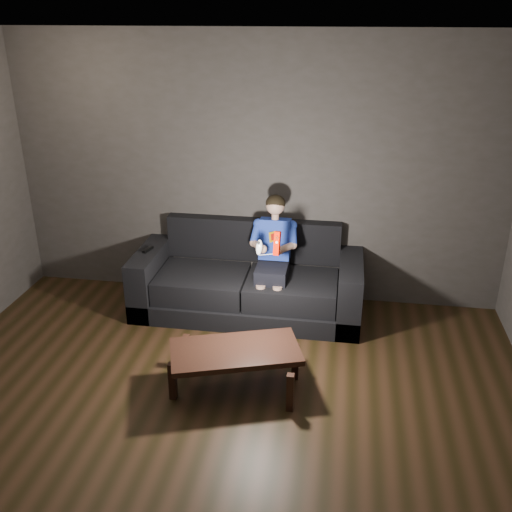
# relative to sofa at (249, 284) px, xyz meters

# --- Properties ---
(floor) EXTENTS (5.00, 5.00, 0.00)m
(floor) POSITION_rel_sofa_xyz_m (0.02, -2.13, -0.28)
(floor) COLOR black
(floor) RESTS_ON ground
(back_wall) EXTENTS (5.00, 0.04, 2.70)m
(back_wall) POSITION_rel_sofa_xyz_m (0.02, 0.37, 1.07)
(back_wall) COLOR #3C3834
(back_wall) RESTS_ON ground
(ceiling) EXTENTS (5.00, 5.00, 0.02)m
(ceiling) POSITION_rel_sofa_xyz_m (0.02, -2.13, 2.42)
(ceiling) COLOR white
(ceiling) RESTS_ON back_wall
(sofa) EXTENTS (2.25, 0.97, 0.87)m
(sofa) POSITION_rel_sofa_xyz_m (0.00, 0.00, 0.00)
(sofa) COLOR black
(sofa) RESTS_ON floor
(child) EXTENTS (0.45, 0.55, 1.11)m
(child) POSITION_rel_sofa_xyz_m (0.26, -0.06, 0.44)
(child) COLOR black
(child) RESTS_ON sofa
(wii_remote_red) EXTENTS (0.06, 0.09, 0.22)m
(wii_remote_red) POSITION_rel_sofa_xyz_m (0.34, -0.49, 0.66)
(wii_remote_red) COLOR red
(wii_remote_red) RESTS_ON child
(nunchuk_white) EXTENTS (0.08, 0.10, 0.15)m
(nunchuk_white) POSITION_rel_sofa_xyz_m (0.18, -0.49, 0.61)
(nunchuk_white) COLOR silver
(nunchuk_white) RESTS_ON child
(wii_remote_black) EXTENTS (0.07, 0.15, 0.03)m
(wii_remote_black) POSITION_rel_sofa_xyz_m (-1.01, -0.08, 0.34)
(wii_remote_black) COLOR black
(wii_remote_black) RESTS_ON sofa
(coffee_table) EXTENTS (1.13, 0.81, 0.37)m
(coffee_table) POSITION_rel_sofa_xyz_m (0.12, -1.34, 0.04)
(coffee_table) COLOR black
(coffee_table) RESTS_ON floor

